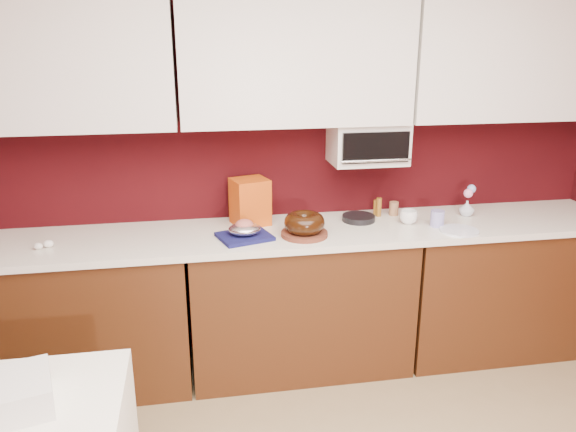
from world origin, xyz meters
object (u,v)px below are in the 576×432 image
Objects in this scene: pandoro_box at (250,202)px; flower_vase at (467,207)px; blue_jar at (437,218)px; bundt_cake at (304,223)px; toaster_oven at (368,143)px; foil_ham_nest at (244,229)px; coffee_mug at (409,216)px; newspaper_stack at (2,397)px.

pandoro_box is 1.38m from flower_vase.
bundt_cake is at bearing -177.72° from blue_jar.
toaster_oven reaches higher than foil_ham_nest.
blue_jar is (0.15, -0.08, -0.00)m from coffee_mug.
foil_ham_nest is at bearing 176.73° from bundt_cake.
flower_vase is 2.76m from newspaper_stack.
pandoro_box is (-0.28, 0.27, 0.06)m from bundt_cake.
pandoro_box reaches higher than newspaper_stack.
flower_vase is (0.65, -0.08, -0.42)m from toaster_oven.
flower_vase is 0.35× the size of newspaper_stack.
blue_jar is 0.32m from flower_vase.
blue_jar is at bearing -149.06° from flower_vase.
foil_ham_nest is 0.57× the size of newspaper_stack.
toaster_oven is 1.61× the size of pandoro_box.
bundt_cake is at bearing -3.27° from foil_ham_nest.
toaster_oven reaches higher than blue_jar.
foil_ham_nest is 1.87× the size of blue_jar.
flower_vase reaches higher than coffee_mug.
toaster_oven is at bearing 146.61° from blue_jar.
coffee_mug is at bearing -37.65° from toaster_oven.
toaster_oven reaches higher than bundt_cake.
pandoro_box is (0.06, 0.25, 0.08)m from foil_ham_nest.
blue_jar reaches higher than newspaper_stack.
pandoro_box reaches higher than blue_jar.
coffee_mug is at bearing -168.31° from flower_vase.
pandoro_box is 2.73× the size of coffee_mug.
blue_jar is (1.16, 0.01, -0.01)m from foil_ham_nest.
pandoro_box is 1.13m from blue_jar.
blue_jar is at bearing 0.65° from foil_ham_nest.
pandoro_box reaches higher than coffee_mug.
bundt_cake is 0.34m from foil_ham_nest.
bundt_cake is 0.40m from pandoro_box.
newspaper_stack is (-1.30, -1.17, -0.17)m from bundt_cake.
toaster_oven is at bearing -15.44° from pandoro_box.
coffee_mug is at bearing 32.99° from newspaper_stack.
blue_jar is at bearing 29.55° from newspaper_stack.
pandoro_box is at bearing 167.67° from blue_jar.
newspaper_stack is (-1.02, -1.44, -0.23)m from pandoro_box.
foil_ham_nest is 1.44m from flower_vase.
foil_ham_nest is 0.65× the size of pandoro_box.
coffee_mug reaches higher than newspaper_stack.
coffee_mug reaches higher than blue_jar.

